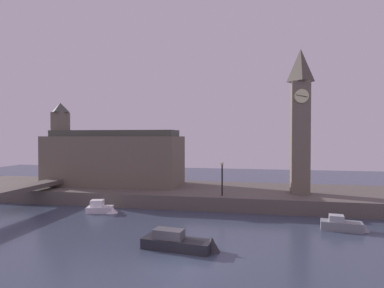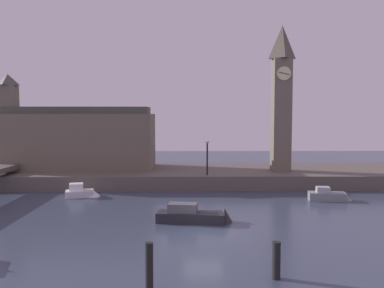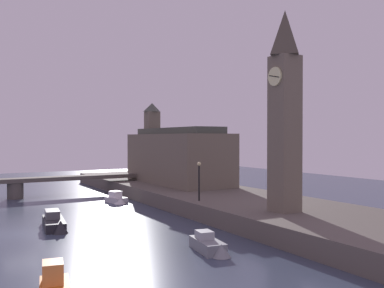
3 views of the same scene
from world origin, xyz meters
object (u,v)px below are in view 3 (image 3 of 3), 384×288
(boat_cruiser_grey, at_px, (210,245))
(boat_barge_dark, at_px, (55,223))
(streetlamp, at_px, (199,176))
(boat_ferry_white, at_px, (117,199))
(boat_patrol_orange, at_px, (56,288))
(clock_tower, at_px, (285,107))
(parliament_hall, at_px, (176,156))

(boat_cruiser_grey, relative_size, boat_barge_dark, 0.70)
(boat_barge_dark, bearing_deg, streetlamp, 84.24)
(boat_ferry_white, bearing_deg, boat_patrol_orange, -25.40)
(clock_tower, distance_m, boat_barge_dark, 20.49)
(parliament_hall, height_order, streetlamp, parliament_hall)
(clock_tower, relative_size, boat_ferry_white, 4.54)
(streetlamp, height_order, boat_barge_dark, streetlamp)
(boat_patrol_orange, bearing_deg, boat_ferry_white, 154.60)
(boat_patrol_orange, bearing_deg, parliament_hall, 143.46)
(boat_ferry_white, distance_m, boat_barge_dark, 13.93)
(streetlamp, height_order, boat_ferry_white, streetlamp)
(boat_barge_dark, bearing_deg, clock_tower, 58.60)
(boat_ferry_white, height_order, boat_patrol_orange, boat_patrol_orange)
(parliament_hall, bearing_deg, boat_ferry_white, -70.52)
(boat_patrol_orange, relative_size, boat_barge_dark, 0.72)
(parliament_hall, xyz_separation_m, boat_patrol_orange, (28.95, -21.45, -4.53))
(parliament_hall, distance_m, boat_cruiser_grey, 28.64)
(boat_ferry_white, distance_m, boat_patrol_orange, 28.42)
(streetlamp, relative_size, boat_cruiser_grey, 0.91)
(boat_ferry_white, relative_size, boat_cruiser_grey, 0.88)
(clock_tower, height_order, boat_barge_dark, clock_tower)
(clock_tower, height_order, parliament_hall, clock_tower)
(boat_patrol_orange, bearing_deg, boat_barge_dark, 168.18)
(parliament_hall, height_order, boat_ferry_white, parliament_hall)
(boat_cruiser_grey, bearing_deg, boat_ferry_white, 175.02)
(parliament_hall, distance_m, boat_barge_dark, 23.40)
(clock_tower, xyz_separation_m, boat_cruiser_grey, (2.55, -8.55, -9.26))
(clock_tower, relative_size, boat_patrol_orange, 3.88)
(boat_ferry_white, xyz_separation_m, boat_patrol_orange, (25.67, -12.19, 0.01))
(boat_patrol_orange, bearing_deg, clock_tower, 106.45)
(parliament_hall, bearing_deg, streetlamp, -20.32)
(boat_ferry_white, bearing_deg, clock_tower, 18.09)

